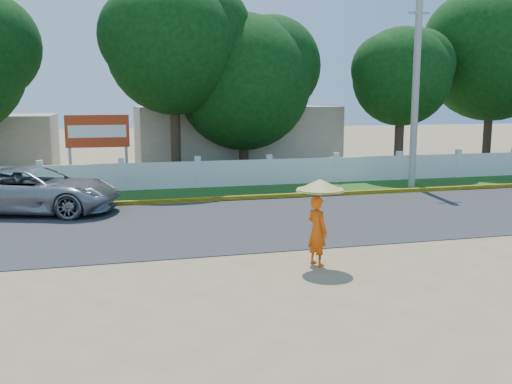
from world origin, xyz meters
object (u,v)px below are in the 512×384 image
at_px(monk_with_parasol, 319,209).
at_px(billboard, 98,135).
at_px(utility_pole, 416,92).
at_px(vehicle, 34,190).

xyz_separation_m(monk_with_parasol, billboard, (-4.67, 12.50, 0.90)).
distance_m(utility_pole, vehicle, 14.76).
bearing_deg(utility_pole, billboard, 166.02).
distance_m(vehicle, monk_with_parasol, 10.16).
xyz_separation_m(utility_pole, billboard, (-12.37, 3.08, -1.71)).
distance_m(vehicle, billboard, 5.37).
height_order(vehicle, billboard, billboard).
bearing_deg(utility_pole, monk_with_parasol, -129.29).
relative_size(utility_pole, monk_with_parasol, 4.07).
height_order(utility_pole, monk_with_parasol, utility_pole).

